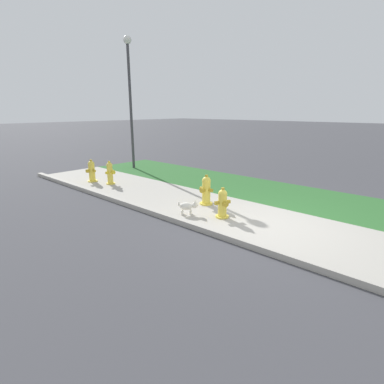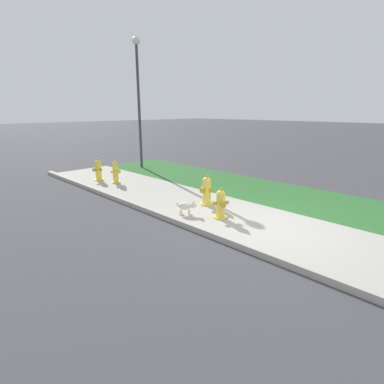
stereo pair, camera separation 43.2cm
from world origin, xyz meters
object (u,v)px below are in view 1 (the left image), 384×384
fire_hydrant_at_driveway (110,173)px  fire_hydrant_far_end (223,204)px  small_white_dog (188,206)px  fire_hydrant_mid_block (206,190)px  street_lamp (130,85)px  fire_hydrant_near_corner (92,171)px

fire_hydrant_at_driveway → fire_hydrant_far_end: (4.76, -0.12, -0.04)m
small_white_dog → fire_hydrant_mid_block: bearing=61.9°
fire_hydrant_far_end → fire_hydrant_mid_block: fire_hydrant_mid_block is taller
fire_hydrant_at_driveway → street_lamp: size_ratio=0.15×
fire_hydrant_near_corner → fire_hydrant_far_end: bearing=178.5°
street_lamp → fire_hydrant_far_end: bearing=-20.7°
fire_hydrant_near_corner → small_white_dog: 4.84m
fire_hydrant_far_end → small_white_dog: bearing=-33.5°
street_lamp → fire_hydrant_mid_block: bearing=-19.1°
fire_hydrant_mid_block → small_white_dog: 0.96m
street_lamp → fire_hydrant_at_driveway: bearing=-52.4°
fire_hydrant_near_corner → street_lamp: (-1.03, 2.59, 3.03)m
fire_hydrant_at_driveway → fire_hydrant_mid_block: bearing=79.8°
fire_hydrant_near_corner → fire_hydrant_mid_block: (4.63, 0.63, 0.01)m
fire_hydrant_mid_block → street_lamp: street_lamp is taller
fire_hydrant_mid_block → street_lamp: 6.71m
fire_hydrant_at_driveway → fire_hydrant_far_end: size_ratio=1.10×
small_white_dog → fire_hydrant_near_corner: bearing=136.4°
fire_hydrant_at_driveway → fire_hydrant_near_corner: size_ratio=1.01×
fire_hydrant_far_end → fire_hydrant_mid_block: bearing=-91.7°
fire_hydrant_at_driveway → fire_hydrant_mid_block: size_ratio=0.98×
fire_hydrant_near_corner → small_white_dog: fire_hydrant_near_corner is taller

